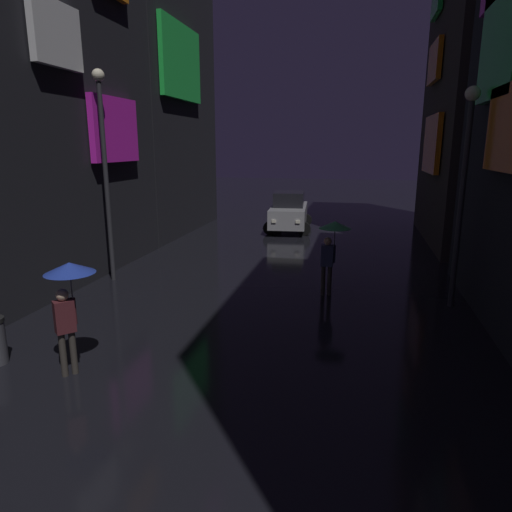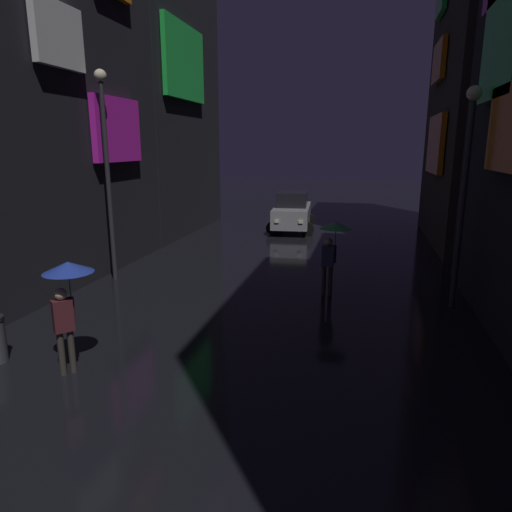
{
  "view_description": "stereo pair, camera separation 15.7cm",
  "coord_description": "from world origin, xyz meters",
  "views": [
    {
      "loc": [
        2.45,
        0.84,
        4.15
      ],
      "look_at": [
        0.0,
        11.82,
        1.42
      ],
      "focal_mm": 32.0,
      "sensor_mm": 36.0,
      "label": 1
    },
    {
      "loc": [
        2.61,
        0.88,
        4.15
      ],
      "look_at": [
        0.0,
        11.82,
        1.42
      ],
      "focal_mm": 32.0,
      "sensor_mm": 36.0,
      "label": 2
    }
  ],
  "objects": [
    {
      "name": "streetlamp_right_far",
      "position": [
        5.0,
        13.17,
        3.46
      ],
      "size": [
        0.36,
        0.36,
        5.54
      ],
      "color": "#2D2D33",
      "rests_on": "ground"
    },
    {
      "name": "pedestrian_foreground_right_blue",
      "position": [
        -2.56,
        7.75,
        1.67
      ],
      "size": [
        0.9,
        0.9,
        2.12
      ],
      "color": "#38332D",
      "rests_on": "ground"
    },
    {
      "name": "building_right_far",
      "position": [
        7.48,
        22.38,
        8.46
      ],
      "size": [
        4.25,
        8.77,
        16.92
      ],
      "color": "#2D2826",
      "rests_on": "ground"
    },
    {
      "name": "streetlamp_left_far",
      "position": [
        -5.0,
        13.43,
        3.87
      ],
      "size": [
        0.36,
        0.36,
        6.29
      ],
      "color": "#2D2D33",
      "rests_on": "ground"
    },
    {
      "name": "building_left_mid",
      "position": [
        -7.49,
        13.47,
        6.08
      ],
      "size": [
        4.25,
        8.93,
        12.16
      ],
      "color": "black",
      "rests_on": "ground"
    },
    {
      "name": "pedestrian_midstreet_centre_green",
      "position": [
        1.82,
        13.42,
        1.67
      ],
      "size": [
        0.9,
        0.9,
        2.12
      ],
      "color": "#38332D",
      "rests_on": "ground"
    },
    {
      "name": "car_distant",
      "position": [
        -0.88,
        23.31,
        0.93
      ],
      "size": [
        2.48,
        4.26,
        1.92
      ],
      "color": "#99999E",
      "rests_on": "ground"
    }
  ]
}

